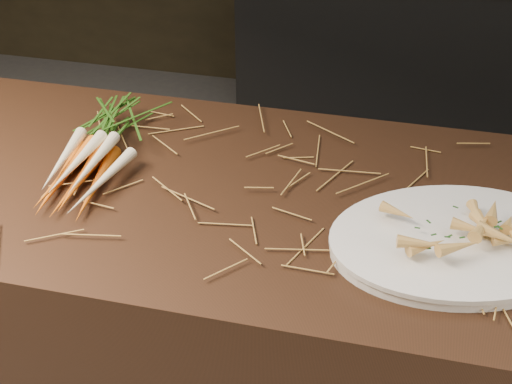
{
  "coord_description": "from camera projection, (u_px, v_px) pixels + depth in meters",
  "views": [
    {
      "loc": [
        0.09,
        -0.73,
        1.69
      ],
      "look_at": [
        -0.13,
        0.22,
        0.96
      ],
      "focal_mm": 45.0,
      "sensor_mm": 36.0,
      "label": 1
    }
  ],
  "objects": [
    {
      "name": "root_veg_bunch",
      "position": [
        102.0,
        141.0,
        1.4
      ],
      "size": [
        0.17,
        0.45,
        0.08
      ],
      "rotation": [
        0.0,
        0.0,
        -0.0
      ],
      "color": "#C05100",
      "rests_on": "main_counter"
    },
    {
      "name": "main_counter",
      "position": [
        314.0,
        348.0,
        1.56
      ],
      "size": [
        2.4,
        0.7,
        0.9
      ],
      "primitive_type": "cube",
      "color": "black",
      "rests_on": "ground"
    },
    {
      "name": "roasted_veg_heap",
      "position": [
        460.0,
        228.0,
        1.15
      ],
      "size": [
        0.27,
        0.23,
        0.05
      ],
      "primitive_type": null,
      "rotation": [
        0.0,
        0.0,
        0.31
      ],
      "color": "gold",
      "rests_on": "serving_platter"
    },
    {
      "name": "serving_platter",
      "position": [
        456.0,
        244.0,
        1.17
      ],
      "size": [
        0.54,
        0.44,
        0.02
      ],
      "primitive_type": null,
      "rotation": [
        0.0,
        0.0,
        0.31
      ],
      "color": "white",
      "rests_on": "main_counter"
    },
    {
      "name": "back_counter",
      "position": [
        438.0,
        51.0,
        2.99
      ],
      "size": [
        1.82,
        0.62,
        0.84
      ],
      "color": "black",
      "rests_on": "ground"
    },
    {
      "name": "straw_bedding",
      "position": [
        327.0,
        198.0,
        1.29
      ],
      "size": [
        1.4,
        0.6,
        0.02
      ],
      "primitive_type": null,
      "color": "olive",
      "rests_on": "main_counter"
    }
  ]
}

